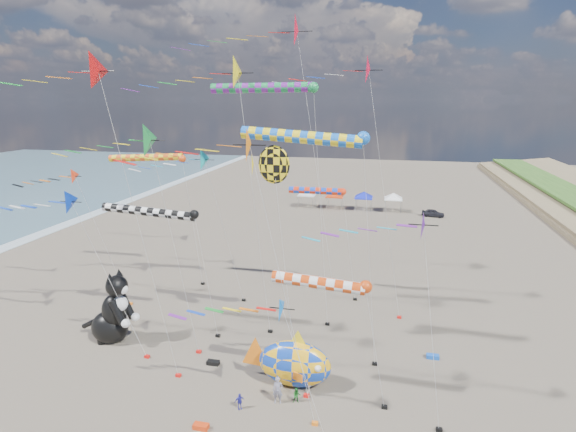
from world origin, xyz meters
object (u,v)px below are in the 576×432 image
Objects in this scene: fish_inflatable at (294,363)px; parked_car at (433,213)px; child_green at (297,395)px; person_adult at (278,390)px; cat_inflatable at (111,306)px; child_blue at (240,401)px.

parked_car is at bearing 75.40° from fish_inflatable.
parked_car reaches higher than child_green.
child_green is at bearing 3.62° from person_adult.
child_green is (15.73, -4.21, -2.50)m from cat_inflatable.
fish_inflatable is at bearing 62.83° from person_adult.
parked_car reaches higher than child_blue.
fish_inflatable is 6.10× the size of child_blue.
person_adult is at bearing 176.90° from parked_car.
parked_car is (15.58, 52.22, 0.07)m from child_blue.
cat_inflatable is 15.44m from fish_inflatable.
fish_inflatable reaches higher than person_adult.
person_adult is 1.26m from child_green.
child_blue is 54.49m from parked_car.
child_green is (0.56, -1.67, -1.15)m from fish_inflatable.
cat_inflatable reaches higher than child_blue.
fish_inflatable is (15.17, -2.54, -1.35)m from cat_inflatable.
child_blue is at bearing -163.15° from person_adult.
fish_inflatable is 6.33× the size of child_green.
child_green is 0.29× the size of parked_car.
fish_inflatable is 50.82m from parked_car.
fish_inflatable is at bearing -1.58° from cat_inflatable.
child_green is at bearing 178.06° from parked_car.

